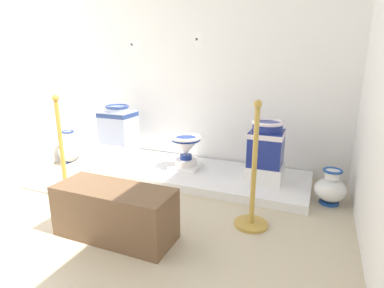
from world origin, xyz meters
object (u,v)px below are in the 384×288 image
decorative_vase_spare (70,150)px  decorative_vase_companion (330,189)px  plinth_block_pale_glazed (120,150)px  info_placard_second (199,42)px  info_placard_first (135,48)px  stanchion_post_near_right (253,193)px  antique_toilet_pale_glazed (118,124)px  antique_toilet_central_ornate (267,142)px  museum_bench (115,212)px  plinth_block_slender_white (186,166)px  stanchion_post_near_left (64,170)px  plinth_block_central_ornate (264,173)px  antique_toilet_slender_white (186,146)px

decorative_vase_spare → decorative_vase_companion: size_ratio=1.29×
plinth_block_pale_glazed → info_placard_second: (0.89, 0.45, 1.31)m
info_placard_first → stanchion_post_near_right: bearing=-34.7°
antique_toilet_pale_glazed → stanchion_post_near_right: 2.06m
antique_toilet_central_ornate → museum_bench: 1.64m
antique_toilet_pale_glazed → plinth_block_slender_white: 1.02m
info_placard_first → decorative_vase_companion: bearing=-14.1°
antique_toilet_pale_glazed → stanchion_post_near_right: stanchion_post_near_right is taller
info_placard_first → decorative_vase_spare: size_ratio=0.32×
plinth_block_pale_glazed → antique_toilet_pale_glazed: bearing=-90.0°
info_placard_second → decorative_vase_companion: 2.16m
stanchion_post_near_left → stanchion_post_near_right: (1.77, 0.19, -0.00)m
plinth_block_slender_white → info_placard_second: size_ratio=2.57×
stanchion_post_near_left → stanchion_post_near_right: 1.78m
info_placard_second → antique_toilet_pale_glazed: bearing=-153.2°
stanchion_post_near_right → museum_bench: 1.08m
stanchion_post_near_right → antique_toilet_central_ornate: bearing=92.9°
plinth_block_slender_white → plinth_block_central_ornate: size_ratio=0.91×
plinth_block_slender_white → stanchion_post_near_left: (-0.83, -1.01, 0.19)m
info_placard_second → stanchion_post_near_left: info_placard_second is taller
info_placard_first → stanchion_post_near_right: size_ratio=0.14×
plinth_block_central_ornate → info_placard_second: info_placard_second is taller
info_placard_second → info_placard_first: bearing=180.0°
antique_toilet_central_ornate → stanchion_post_near_left: 2.00m
antique_toilet_central_ornate → decorative_vase_companion: size_ratio=1.35×
plinth_block_slender_white → stanchion_post_near_right: stanchion_post_near_right is taller
antique_toilet_pale_glazed → plinth_block_central_ornate: 1.86m
info_placard_first → antique_toilet_slender_white: bearing=-26.9°
antique_toilet_slender_white → decorative_vase_companion: size_ratio=1.01×
antique_toilet_slender_white → plinth_block_central_ornate: 0.92m
antique_toilet_central_ornate → decorative_vase_spare: (-2.44, -0.17, -0.32)m
info_placard_second → museum_bench: bearing=-88.3°
antique_toilet_central_ornate → plinth_block_slender_white: bearing=177.9°
plinth_block_pale_glazed → info_placard_second: size_ratio=3.08×
plinth_block_slender_white → antique_toilet_central_ornate: size_ratio=0.72×
antique_toilet_pale_glazed → antique_toilet_central_ornate: (1.83, -0.05, -0.03)m
plinth_block_slender_white → decorative_vase_companion: size_ratio=0.97×
stanchion_post_near_left → decorative_vase_spare: bearing=131.4°
plinth_block_slender_white → stanchion_post_near_left: 1.32m
plinth_block_slender_white → decorative_vase_companion: decorative_vase_companion is taller
stanchion_post_near_right → plinth_block_slender_white: bearing=138.9°
decorative_vase_spare → antique_toilet_slender_white: bearing=7.6°
decorative_vase_companion → stanchion_post_near_left: bearing=-160.0°
decorative_vase_spare → plinth_block_pale_glazed: bearing=19.8°
antique_toilet_central_ornate → decorative_vase_spare: size_ratio=1.05×
plinth_block_pale_glazed → decorative_vase_companion: (2.46, -0.17, -0.04)m
antique_toilet_pale_glazed → stanchion_post_near_left: (0.10, -1.03, -0.24)m
museum_bench → info_placard_second: bearing=91.7°
info_placard_first → plinth_block_slender_white: bearing=-26.9°
decorative_vase_companion → antique_toilet_central_ornate: bearing=169.3°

